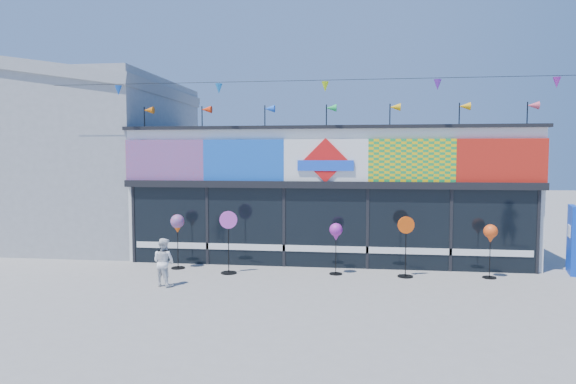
% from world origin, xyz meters
% --- Properties ---
extents(ground, '(80.00, 80.00, 0.00)m').
position_xyz_m(ground, '(0.00, 0.00, 0.00)').
color(ground, gray).
rests_on(ground, ground).
extents(kite_shop, '(16.00, 5.70, 5.31)m').
position_xyz_m(kite_shop, '(0.00, 5.94, 2.05)').
color(kite_shop, white).
rests_on(kite_shop, ground).
extents(neighbour_building, '(8.18, 7.20, 6.87)m').
position_xyz_m(neighbour_building, '(-10.00, 7.00, 3.20)').
color(neighbour_building, '#9DA0A2').
rests_on(neighbour_building, ground).
extents(blue_sign, '(0.36, 0.94, 1.87)m').
position_xyz_m(blue_sign, '(6.74, 3.57, 0.94)').
color(blue_sign, '#0C3BC1').
rests_on(blue_sign, ground).
extents(spinner_0, '(0.39, 0.39, 1.56)m').
position_xyz_m(spinner_0, '(-4.18, 2.73, 1.25)').
color(spinner_0, black).
rests_on(spinner_0, ground).
extents(spinner_1, '(0.47, 0.44, 1.72)m').
position_xyz_m(spinner_1, '(-2.58, 2.31, 0.91)').
color(spinner_1, black).
rests_on(spinner_1, ground).
extents(spinner_2, '(0.36, 0.36, 1.40)m').
position_xyz_m(spinner_2, '(0.34, 2.60, 1.12)').
color(spinner_2, black).
rests_on(spinner_2, ground).
extents(spinner_3, '(0.45, 0.41, 1.62)m').
position_xyz_m(spinner_3, '(2.19, 2.53, 0.86)').
color(spinner_3, black).
rests_on(spinner_3, ground).
extents(spinner_4, '(0.36, 0.36, 1.43)m').
position_xyz_m(spinner_4, '(4.39, 2.70, 1.14)').
color(spinner_4, black).
rests_on(spinner_4, ground).
extents(child, '(0.66, 0.52, 1.20)m').
position_xyz_m(child, '(-3.85, 0.78, 0.60)').
color(child, white).
rests_on(child, ground).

